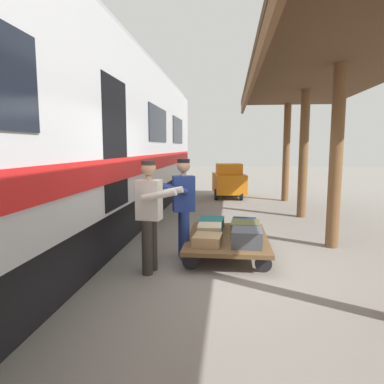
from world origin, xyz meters
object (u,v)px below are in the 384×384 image
Objects in this scene: suitcase_slate_roller at (247,238)px; baggage_tug at (229,181)px; suitcase_olive_duffel at (245,229)px; suitcase_tan_vintage at (207,240)px; luggage_cart at (227,238)px; suitcase_teal_softside at (211,223)px; suitcase_cream_canvas at (210,230)px; suitcase_navy_fabric at (244,224)px; train_car at (25,137)px; porter_by_door at (150,213)px; porter_in_overalls at (183,205)px.

suitcase_slate_roller is 7.54m from baggage_tug.
suitcase_olive_duffel is 1.13× the size of suitcase_tan_vintage.
luggage_cart is 0.68m from suitcase_teal_softside.
suitcase_teal_softside is 0.59m from suitcase_cream_canvas.
suitcase_navy_fabric is at bearing -90.00° from suitcase_slate_roller.
suitcase_olive_duffel is 0.59m from suitcase_slate_roller.
luggage_cart is 4.02× the size of suitcase_navy_fabric.
suitcase_navy_fabric is at bearing -90.00° from suitcase_olive_duffel.
porter_by_door is (-2.09, 0.26, -1.14)m from train_car.
baggage_tug is at bearing -95.95° from porter_in_overalls.
luggage_cart is 4.49× the size of suitcase_tan_vintage.
porter_by_door is (1.46, 1.63, 0.50)m from suitcase_navy_fabric.
baggage_tug is at bearing -87.09° from suitcase_navy_fabric.
suitcase_teal_softside is 1.01× the size of suitcase_slate_roller.
suitcase_tan_vintage is at bearing 61.79° from suitcase_navy_fabric.
baggage_tug is (-0.31, -6.94, 0.20)m from suitcase_cream_canvas.
suitcase_cream_canvas is at bearing 87.46° from baggage_tug.
porter_in_overalls reaches higher than suitcase_slate_roller.
suitcase_teal_softside is 0.32× the size of porter_in_overalls.
porter_by_door is at bearing 81.89° from baggage_tug.
suitcase_teal_softside is 0.63m from suitcase_navy_fabric.
suitcase_tan_vintage is 1.08m from porter_by_door.
suitcase_olive_duffel is 0.59m from suitcase_navy_fabric.
suitcase_navy_fabric is at bearing -118.21° from luggage_cart.
suitcase_navy_fabric is (-0.63, 0.00, -0.00)m from suitcase_teal_softside.
porter_in_overalls is (0.45, 0.30, 0.50)m from suitcase_cream_canvas.
suitcase_teal_softside reaches higher than luggage_cart.
train_car is 33.31× the size of suitcase_slate_roller.
porter_in_overalls is at bearing 39.52° from suitcase_navy_fabric.
porter_by_door reaches higher than suitcase_slate_roller.
train_car is 33.11× the size of suitcase_teal_softside.
suitcase_navy_fabric reaches higher than suitcase_tan_vintage.
luggage_cart is 0.35m from suitcase_cream_canvas.
suitcase_olive_duffel is at bearing -137.02° from suitcase_tan_vintage.
porter_by_door is 8.07m from baggage_tug.
suitcase_teal_softside is at bearing -61.79° from luggage_cart.
suitcase_teal_softside is (0.32, -0.59, 0.14)m from luggage_cart.
train_car is at bearing -7.01° from porter_by_door.
suitcase_cream_canvas is 0.27× the size of baggage_tug.
suitcase_slate_roller is at bearing 92.45° from baggage_tug.
train_car is 8.56× the size of luggage_cart.
baggage_tug reaches higher than luggage_cart.
baggage_tug is at bearing -87.34° from suitcase_olive_duffel.
train_car reaches higher than suitcase_olive_duffel.
suitcase_navy_fabric is 1.33m from suitcase_tan_vintage.
suitcase_cream_canvas is (0.63, 0.00, -0.03)m from suitcase_olive_duffel.
train_car is 3.36m from suitcase_tan_vintage.
train_car is 2.76m from porter_in_overalls.
suitcase_slate_roller is 0.32× the size of porter_by_door.
baggage_tug reaches higher than suitcase_olive_duffel.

